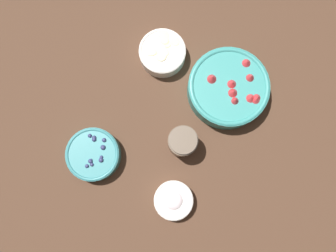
% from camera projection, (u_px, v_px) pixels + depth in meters
% --- Properties ---
extents(ground_plane, '(4.00, 4.00, 0.00)m').
position_uv_depth(ground_plane, '(156.00, 108.00, 1.09)').
color(ground_plane, '#4C3323').
extents(bowl_strawberries, '(0.26, 0.26, 0.09)m').
position_uv_depth(bowl_strawberries, '(228.00, 88.00, 1.05)').
color(bowl_strawberries, teal).
rests_on(bowl_strawberries, ground_plane).
extents(bowl_blueberries, '(0.17, 0.17, 0.06)m').
position_uv_depth(bowl_blueberries, '(93.00, 154.00, 1.03)').
color(bowl_blueberries, teal).
rests_on(bowl_blueberries, ground_plane).
extents(bowl_bananas, '(0.15, 0.15, 0.06)m').
position_uv_depth(bowl_bananas, '(162.00, 53.00, 1.08)').
color(bowl_bananas, white).
rests_on(bowl_bananas, ground_plane).
extents(bowl_cream, '(0.12, 0.12, 0.05)m').
position_uv_depth(bowl_cream, '(173.00, 200.00, 1.02)').
color(bowl_cream, silver).
rests_on(bowl_cream, ground_plane).
extents(jar_chocolate, '(0.09, 0.09, 0.10)m').
position_uv_depth(jar_chocolate, '(182.00, 142.00, 1.02)').
color(jar_chocolate, brown).
rests_on(jar_chocolate, ground_plane).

